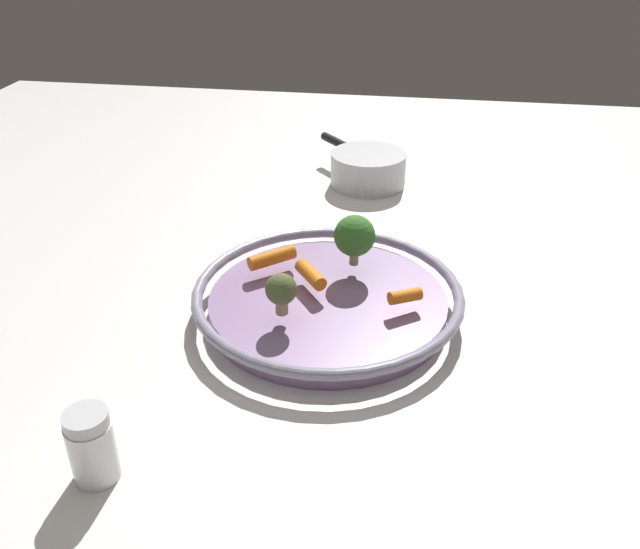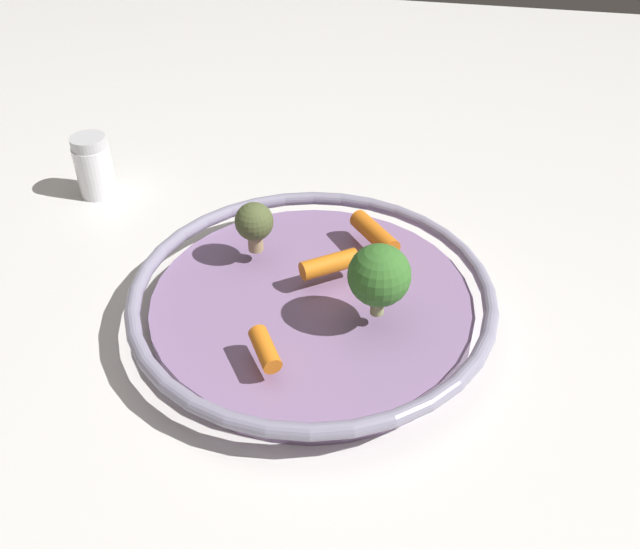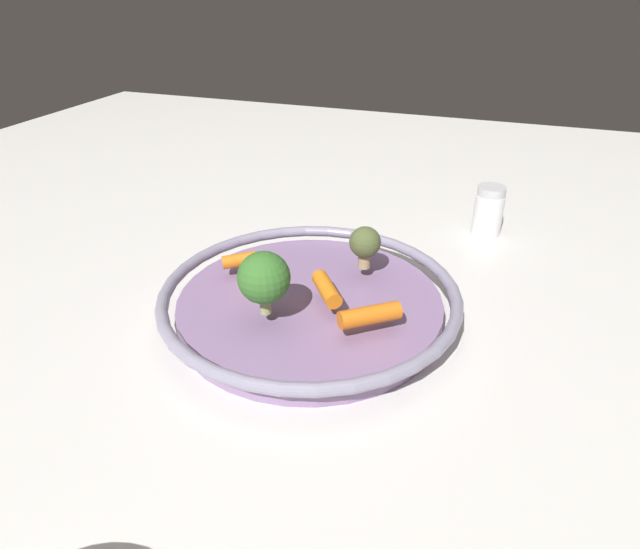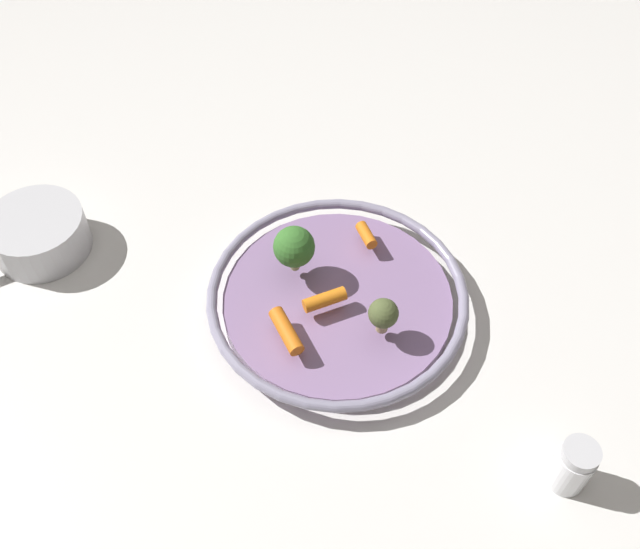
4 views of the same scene
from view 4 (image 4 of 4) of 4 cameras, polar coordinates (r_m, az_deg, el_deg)
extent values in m
plane|color=silver|center=(0.97, 1.38, -2.79)|extent=(2.07, 2.07, 0.00)
cylinder|color=#8E709E|center=(0.96, 1.39, -2.32)|extent=(0.31, 0.31, 0.03)
torus|color=#8C87A0|center=(0.95, 1.41, -1.59)|extent=(0.35, 0.35, 0.01)
cylinder|color=orange|center=(1.00, 3.72, 3.17)|extent=(0.04, 0.05, 0.02)
cylinder|color=orange|center=(0.92, 0.37, -2.02)|extent=(0.06, 0.05, 0.02)
cylinder|color=orange|center=(0.89, -2.71, -4.53)|extent=(0.06, 0.06, 0.02)
cylinder|color=#9BA566|center=(0.96, -2.03, 0.93)|extent=(0.01, 0.01, 0.02)
sphere|color=#38712B|center=(0.93, -2.08, 2.23)|extent=(0.06, 0.06, 0.06)
cylinder|color=tan|center=(0.90, 4.98, -4.03)|extent=(0.02, 0.02, 0.02)
sphere|color=#505C32|center=(0.88, 5.09, -3.11)|extent=(0.04, 0.04, 0.04)
cylinder|color=white|center=(0.87, 19.43, -14.38)|extent=(0.04, 0.04, 0.06)
cylinder|color=silver|center=(0.84, 20.13, -13.27)|extent=(0.04, 0.04, 0.01)
cylinder|color=silver|center=(1.10, -21.56, 3.06)|extent=(0.14, 0.14, 0.06)
camera|label=1|loc=(0.95, 53.77, 12.56)|focal=37.61mm
camera|label=2|loc=(1.13, 2.05, 33.92)|focal=38.81mm
camera|label=3|loc=(0.83, -38.49, 8.69)|focal=30.74mm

